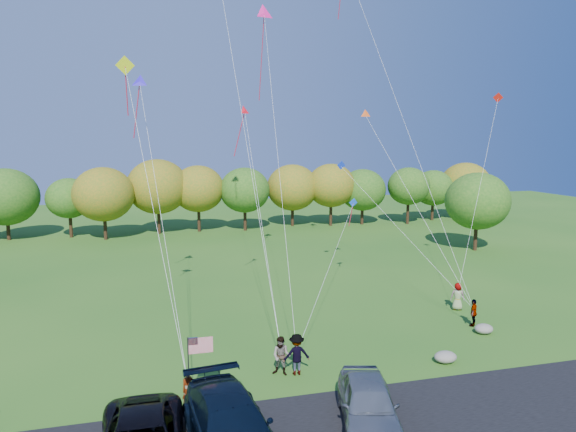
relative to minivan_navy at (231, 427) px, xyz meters
name	(u,v)px	position (x,y,z in m)	size (l,w,h in m)	color
ground	(293,386)	(3.28, 4.13, -0.97)	(140.00, 140.00, 0.00)	#285C1A
treeline	(208,191)	(3.47, 40.69, 3.92)	(76.87, 27.95, 8.45)	#3D2416
minivan_navy	(231,427)	(0.00, 0.00, 0.00)	(2.55, 6.26, 1.82)	black
minivan_silver	(368,404)	(5.10, 0.34, -0.05)	(2.02, 5.03, 1.71)	gray
flyer_a	(188,389)	(-1.19, 3.33, -0.17)	(0.58, 0.38, 1.59)	#4C4C59
flyer_b	(281,356)	(3.04, 5.27, -0.08)	(0.86, 0.67, 1.77)	#4C4C59
flyer_c	(297,354)	(3.72, 5.16, -0.03)	(1.21, 0.70, 1.88)	#4C4C59
flyer_d	(474,313)	(15.03, 8.45, -0.18)	(0.92, 0.38, 1.58)	#4C4C59
flyer_e	(458,296)	(15.76, 11.18, -0.12)	(0.83, 0.54, 1.71)	#4C4C59
flag_assembly	(196,353)	(-0.82, 3.79, 1.12)	(1.02, 0.66, 2.75)	black
boulder_near	(445,357)	(10.88, 4.54, -0.69)	(1.10, 0.86, 0.55)	gray
boulder_far	(484,329)	(14.92, 7.30, -0.70)	(1.02, 0.85, 0.53)	#6C665D
kites_aloft	(268,19)	(5.31, 17.83, 17.19)	(24.98, 10.28, 20.03)	#F61B81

